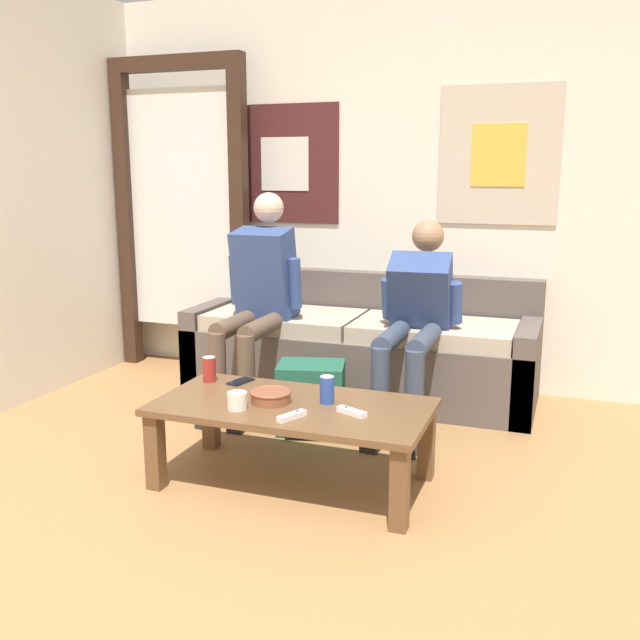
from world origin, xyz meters
The scene contains 14 objects.
wall_back centered at (0.00, 2.93, 1.28)m, with size 10.00×0.07×2.55m.
door_frame centered at (-1.56, 2.71, 1.20)m, with size 1.00×0.10×2.15m.
couch centered at (-0.20, 2.55, 0.28)m, with size 2.17×0.75×0.74m.
coffee_table centered at (-0.10, 1.15, 0.32)m, with size 1.23×0.62×0.38m.
person_seated_adult centered at (-0.73, 2.16, 0.68)m, with size 0.47×0.82×1.27m.
person_seated_teen centered at (0.23, 2.18, 0.62)m, with size 0.47×0.97×1.12m.
backpack centered at (-0.25, 1.80, 0.18)m, with size 0.41×0.38×0.38m.
ceramic_bowl centered at (-0.20, 1.14, 0.41)m, with size 0.19×0.19×0.06m.
pillar_candle centered at (-0.29, 1.00, 0.42)m, with size 0.09×0.09×0.09m.
drink_can_blue centered at (0.05, 1.22, 0.44)m, with size 0.07×0.07×0.12m.
drink_can_red centered at (-0.61, 1.33, 0.44)m, with size 0.07×0.07×0.12m.
game_controller_near_left centered at (-0.02, 0.97, 0.39)m, with size 0.09×0.14×0.03m.
game_controller_near_right centered at (0.20, 1.10, 0.39)m, with size 0.15×0.09×0.03m.
cell_phone centered at (-0.46, 1.36, 0.39)m, with size 0.10×0.15×0.01m.
Camera 1 is at (1.06, -1.66, 1.41)m, focal length 40.00 mm.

